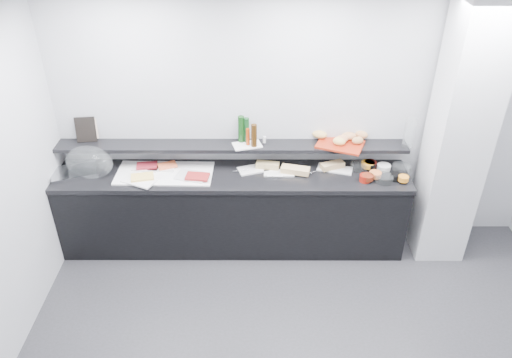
{
  "coord_description": "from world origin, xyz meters",
  "views": [
    {
      "loc": [
        -0.44,
        -2.62,
        3.59
      ],
      "look_at": [
        -0.45,
        1.45,
        1.0
      ],
      "focal_mm": 35.0,
      "sensor_mm": 36.0,
      "label": 1
    }
  ],
  "objects_px": {
    "framed_print": "(86,130)",
    "bread_tray": "(340,144)",
    "condiment_tray": "(247,145)",
    "carafe": "(409,133)",
    "cloche_base": "(74,172)",
    "sandwich_plate_mid": "(279,173)"
  },
  "relations": [
    {
      "from": "sandwich_plate_mid",
      "to": "bread_tray",
      "type": "xyz_separation_m",
      "value": [
        0.62,
        0.15,
        0.25
      ]
    },
    {
      "from": "framed_print",
      "to": "bread_tray",
      "type": "relative_size",
      "value": 0.57
    },
    {
      "from": "framed_print",
      "to": "condiment_tray",
      "type": "distance_m",
      "value": 1.66
    },
    {
      "from": "carafe",
      "to": "bread_tray",
      "type": "bearing_deg",
      "value": 178.99
    },
    {
      "from": "condiment_tray",
      "to": "carafe",
      "type": "xyz_separation_m",
      "value": [
        1.63,
        -0.0,
        0.14
      ]
    },
    {
      "from": "cloche_base",
      "to": "bread_tray",
      "type": "distance_m",
      "value": 2.73
    },
    {
      "from": "bread_tray",
      "to": "condiment_tray",
      "type": "bearing_deg",
      "value": -157.66
    },
    {
      "from": "sandwich_plate_mid",
      "to": "cloche_base",
      "type": "bearing_deg",
      "value": -179.05
    },
    {
      "from": "framed_print",
      "to": "bread_tray",
      "type": "xyz_separation_m",
      "value": [
        2.6,
        -0.09,
        -0.12
      ]
    },
    {
      "from": "framed_print",
      "to": "carafe",
      "type": "relative_size",
      "value": 0.87
    },
    {
      "from": "framed_print",
      "to": "condiment_tray",
      "type": "height_order",
      "value": "framed_print"
    },
    {
      "from": "condiment_tray",
      "to": "carafe",
      "type": "relative_size",
      "value": 0.95
    },
    {
      "from": "sandwich_plate_mid",
      "to": "condiment_tray",
      "type": "distance_m",
      "value": 0.43
    },
    {
      "from": "condiment_tray",
      "to": "framed_print",
      "type": "bearing_deg",
      "value": 160.93
    },
    {
      "from": "framed_print",
      "to": "bread_tray",
      "type": "height_order",
      "value": "framed_print"
    },
    {
      "from": "cloche_base",
      "to": "condiment_tray",
      "type": "bearing_deg",
      "value": -16.27
    },
    {
      "from": "condiment_tray",
      "to": "bread_tray",
      "type": "xyz_separation_m",
      "value": [
        0.95,
        0.01,
        0.0
      ]
    },
    {
      "from": "sandwich_plate_mid",
      "to": "framed_print",
      "type": "height_order",
      "value": "framed_print"
    },
    {
      "from": "framed_print",
      "to": "carafe",
      "type": "xyz_separation_m",
      "value": [
        3.29,
        -0.1,
        0.02
      ]
    },
    {
      "from": "carafe",
      "to": "sandwich_plate_mid",
      "type": "bearing_deg",
      "value": -174.03
    },
    {
      "from": "cloche_base",
      "to": "bread_tray",
      "type": "height_order",
      "value": "bread_tray"
    },
    {
      "from": "condiment_tray",
      "to": "bread_tray",
      "type": "relative_size",
      "value": 0.63
    }
  ]
}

